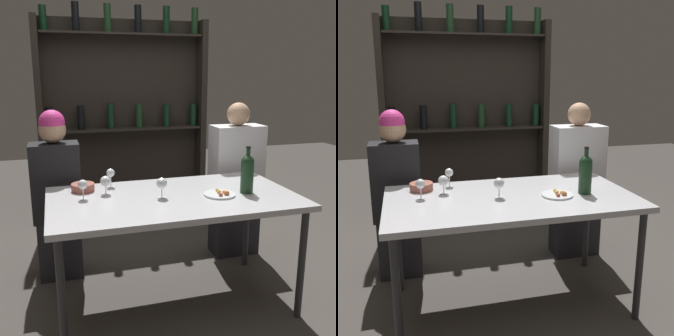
% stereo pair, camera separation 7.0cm
% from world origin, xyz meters
% --- Properties ---
extents(ground_plane, '(10.00, 10.00, 0.00)m').
position_xyz_m(ground_plane, '(0.00, 0.00, 0.00)').
color(ground_plane, '#47423D').
extents(dining_table, '(1.54, 0.84, 0.75)m').
position_xyz_m(dining_table, '(0.00, 0.00, 0.69)').
color(dining_table, silver).
rests_on(dining_table, ground_plane).
extents(wine_rack_wall, '(1.67, 0.21, 2.12)m').
position_xyz_m(wine_rack_wall, '(0.00, 1.70, 1.08)').
color(wine_rack_wall, '#28231E').
rests_on(wine_rack_wall, ground_plane).
extents(wine_bottle, '(0.08, 0.08, 0.30)m').
position_xyz_m(wine_bottle, '(0.47, -0.06, 0.88)').
color(wine_bottle, '#19381E').
rests_on(wine_bottle, dining_table).
extents(wine_glass_0, '(0.06, 0.06, 0.12)m').
position_xyz_m(wine_glass_0, '(-0.55, 0.09, 0.84)').
color(wine_glass_0, silver).
rests_on(wine_glass_0, dining_table).
extents(wine_glass_1, '(0.06, 0.06, 0.12)m').
position_xyz_m(wine_glass_1, '(-0.35, 0.31, 0.84)').
color(wine_glass_1, silver).
rests_on(wine_glass_1, dining_table).
extents(wine_glass_2, '(0.07, 0.07, 0.12)m').
position_xyz_m(wine_glass_2, '(-0.40, 0.16, 0.83)').
color(wine_glass_2, silver).
rests_on(wine_glass_2, dining_table).
extents(wine_glass_3, '(0.07, 0.07, 0.13)m').
position_xyz_m(wine_glass_3, '(-0.08, -0.01, 0.84)').
color(wine_glass_3, silver).
rests_on(wine_glass_3, dining_table).
extents(food_plate_0, '(0.20, 0.20, 0.04)m').
position_xyz_m(food_plate_0, '(0.28, -0.07, 0.76)').
color(food_plate_0, silver).
rests_on(food_plate_0, dining_table).
extents(snack_bowl, '(0.15, 0.15, 0.07)m').
position_xyz_m(snack_bowl, '(-0.53, 0.27, 0.78)').
color(snack_bowl, '#995142').
rests_on(snack_bowl, dining_table).
extents(seated_person_left, '(0.34, 0.22, 1.25)m').
position_xyz_m(seated_person_left, '(-0.70, 0.61, 0.61)').
color(seated_person_left, '#26262B').
rests_on(seated_person_left, ground_plane).
extents(seated_person_right, '(0.41, 0.22, 1.27)m').
position_xyz_m(seated_person_right, '(0.72, 0.61, 0.59)').
color(seated_person_right, '#26262B').
rests_on(seated_person_right, ground_plane).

